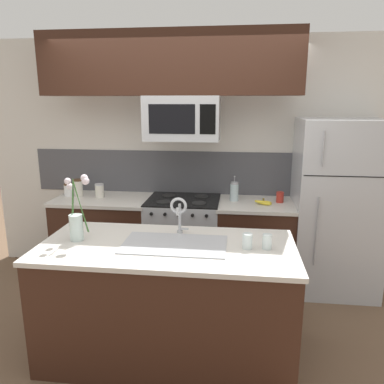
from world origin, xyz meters
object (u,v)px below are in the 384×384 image
object	(u,v)px
storage_jar_tall	(69,190)
french_press	(234,191)
microwave	(183,118)
banana_bunch	(263,202)
stove_range	(184,240)
sink_faucet	(179,211)
storage_jar_medium	(78,188)
spare_glass	(267,242)
drinking_glass	(247,241)
storage_jar_short	(100,191)
coffee_tin	(280,197)
flower_vase	(77,221)
refrigerator	(336,207)

from	to	relation	value
storage_jar_tall	french_press	size ratio (longest dim) A/B	0.52
microwave	banana_bunch	bearing A→B (deg)	-2.69
stove_range	sink_faucet	xyz separation A→B (m)	(0.12, -1.03, 0.65)
storage_jar_medium	spare_glass	distance (m)	2.34
banana_bunch	french_press	size ratio (longest dim) A/B	0.71
stove_range	drinking_glass	distance (m)	1.50
storage_jar_short	coffee_tin	bearing A→B (deg)	0.99
storage_jar_short	storage_jar_medium	bearing A→B (deg)	174.94
coffee_tin	flower_vase	bearing A→B (deg)	-141.64
storage_jar_medium	french_press	bearing A→B (deg)	0.72
french_press	drinking_glass	size ratio (longest dim) A/B	2.39
storage_jar_medium	coffee_tin	distance (m)	2.18
microwave	storage_jar_tall	world-z (taller)	microwave
coffee_tin	storage_jar_short	bearing A→B (deg)	-179.01
stove_range	storage_jar_tall	distance (m)	1.39
banana_bunch	french_press	xyz separation A→B (m)	(-0.30, 0.12, 0.08)
storage_jar_medium	flower_vase	world-z (taller)	flower_vase
microwave	french_press	size ratio (longest dim) A/B	2.79
refrigerator	storage_jar_tall	bearing A→B (deg)	179.62
refrigerator	microwave	bearing A→B (deg)	-178.50
storage_jar_medium	flower_vase	distance (m)	1.39
storage_jar_short	banana_bunch	size ratio (longest dim) A/B	0.80
storage_jar_tall	sink_faucet	distance (m)	1.77
storage_jar_short	banana_bunch	world-z (taller)	storage_jar_short
stove_range	banana_bunch	bearing A→B (deg)	-4.13
drinking_glass	spare_glass	xyz separation A→B (m)	(0.14, 0.01, -0.00)
stove_range	spare_glass	xyz separation A→B (m)	(0.78, -1.24, 0.50)
coffee_tin	flower_vase	world-z (taller)	flower_vase
storage_jar_tall	stove_range	bearing A→B (deg)	-1.74
storage_jar_tall	coffee_tin	bearing A→B (deg)	0.28
stove_range	spare_glass	size ratio (longest dim) A/B	8.65
storage_jar_tall	drinking_glass	xyz separation A→B (m)	(1.93, -1.29, -0.01)
sink_faucet	drinking_glass	size ratio (longest dim) A/B	2.74
drinking_glass	coffee_tin	bearing A→B (deg)	74.49
stove_range	microwave	world-z (taller)	microwave
sink_faucet	stove_range	bearing A→B (deg)	96.44
spare_glass	sink_faucet	bearing A→B (deg)	162.48
storage_jar_short	drinking_glass	xyz separation A→B (m)	(1.57, -1.27, -0.02)
coffee_tin	sink_faucet	distance (m)	1.41
coffee_tin	flower_vase	distance (m)	2.08
drinking_glass	stove_range	bearing A→B (deg)	117.19
stove_range	spare_glass	world-z (taller)	spare_glass
storage_jar_medium	french_press	xyz separation A→B (m)	(1.71, 0.02, 0.00)
sink_faucet	flower_vase	distance (m)	0.77
drinking_glass	storage_jar_medium	bearing A→B (deg)	144.58
refrigerator	banana_bunch	distance (m)	0.74
banana_bunch	french_press	bearing A→B (deg)	158.07
french_press	banana_bunch	bearing A→B (deg)	-21.93
microwave	sink_faucet	size ratio (longest dim) A/B	2.43
storage_jar_tall	spare_glass	world-z (taller)	storage_jar_tall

